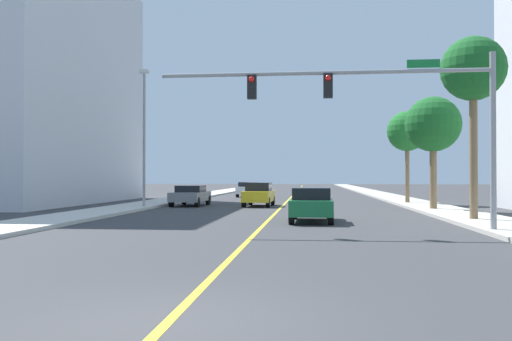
{
  "coord_description": "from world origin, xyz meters",
  "views": [
    {
      "loc": [
        1.85,
        -6.78,
        1.89
      ],
      "look_at": [
        -0.59,
        17.09,
        2.18
      ],
      "focal_mm": 37.74,
      "sensor_mm": 36.0,
      "label": 1
    }
  ],
  "objects_px": {
    "car_yellow": "(259,194)",
    "car_green": "(311,204)",
    "traffic_signal_mast": "(381,101)",
    "palm_near": "(473,71)",
    "car_gray": "(191,195)",
    "palm_far": "(407,132)",
    "palm_mid": "(433,125)",
    "street_lamp": "(144,131)",
    "car_white": "(248,189)"
  },
  "relations": [
    {
      "from": "car_yellow",
      "to": "car_green",
      "type": "bearing_deg",
      "value": -72.39
    },
    {
      "from": "palm_mid",
      "to": "car_gray",
      "type": "distance_m",
      "value": 15.69
    },
    {
      "from": "palm_near",
      "to": "car_gray",
      "type": "height_order",
      "value": "palm_near"
    },
    {
      "from": "car_yellow",
      "to": "car_green",
      "type": "distance_m",
      "value": 12.29
    },
    {
      "from": "palm_near",
      "to": "car_white",
      "type": "distance_m",
      "value": 30.86
    },
    {
      "from": "palm_mid",
      "to": "car_white",
      "type": "height_order",
      "value": "palm_mid"
    },
    {
      "from": "palm_far",
      "to": "car_yellow",
      "type": "bearing_deg",
      "value": -161.58
    },
    {
      "from": "street_lamp",
      "to": "car_green",
      "type": "height_order",
      "value": "street_lamp"
    },
    {
      "from": "palm_mid",
      "to": "car_gray",
      "type": "height_order",
      "value": "palm_mid"
    },
    {
      "from": "car_gray",
      "to": "palm_mid",
      "type": "bearing_deg",
      "value": 166.49
    },
    {
      "from": "car_green",
      "to": "car_yellow",
      "type": "bearing_deg",
      "value": 106.68
    },
    {
      "from": "palm_near",
      "to": "car_yellow",
      "type": "height_order",
      "value": "palm_near"
    },
    {
      "from": "car_yellow",
      "to": "car_gray",
      "type": "bearing_deg",
      "value": -178.78
    },
    {
      "from": "street_lamp",
      "to": "car_white",
      "type": "height_order",
      "value": "street_lamp"
    },
    {
      "from": "palm_near",
      "to": "palm_far",
      "type": "relative_size",
      "value": 1.21
    },
    {
      "from": "palm_far",
      "to": "car_gray",
      "type": "relative_size",
      "value": 1.5
    },
    {
      "from": "car_white",
      "to": "street_lamp",
      "type": "bearing_deg",
      "value": -98.66
    },
    {
      "from": "traffic_signal_mast",
      "to": "street_lamp",
      "type": "bearing_deg",
      "value": 134.66
    },
    {
      "from": "palm_far",
      "to": "car_white",
      "type": "xyz_separation_m",
      "value": [
        -12.54,
        12.92,
        -4.26
      ]
    },
    {
      "from": "car_gray",
      "to": "car_green",
      "type": "distance_m",
      "value": 14.24
    },
    {
      "from": "traffic_signal_mast",
      "to": "palm_far",
      "type": "distance_m",
      "value": 19.71
    },
    {
      "from": "palm_far",
      "to": "car_gray",
      "type": "height_order",
      "value": "palm_far"
    },
    {
      "from": "traffic_signal_mast",
      "to": "car_white",
      "type": "relative_size",
      "value": 2.76
    },
    {
      "from": "palm_far",
      "to": "car_white",
      "type": "distance_m",
      "value": 18.5
    },
    {
      "from": "car_green",
      "to": "palm_mid",
      "type": "bearing_deg",
      "value": 50.06
    },
    {
      "from": "traffic_signal_mast",
      "to": "car_yellow",
      "type": "bearing_deg",
      "value": 109.81
    },
    {
      "from": "palm_mid",
      "to": "car_green",
      "type": "bearing_deg",
      "value": -130.69
    },
    {
      "from": "street_lamp",
      "to": "car_white",
      "type": "xyz_separation_m",
      "value": [
        3.95,
        19.75,
        -3.89
      ]
    },
    {
      "from": "palm_near",
      "to": "car_green",
      "type": "relative_size",
      "value": 1.89
    },
    {
      "from": "traffic_signal_mast",
      "to": "car_green",
      "type": "xyz_separation_m",
      "value": [
        -2.36,
        4.1,
        -3.73
      ]
    },
    {
      "from": "palm_mid",
      "to": "car_white",
      "type": "bearing_deg",
      "value": 122.04
    },
    {
      "from": "traffic_signal_mast",
      "to": "street_lamp",
      "type": "xyz_separation_m",
      "value": [
        -12.26,
        12.41,
        0.16
      ]
    },
    {
      "from": "street_lamp",
      "to": "car_gray",
      "type": "height_order",
      "value": "street_lamp"
    },
    {
      "from": "car_yellow",
      "to": "car_green",
      "type": "height_order",
      "value": "car_yellow"
    },
    {
      "from": "palm_near",
      "to": "palm_far",
      "type": "xyz_separation_m",
      "value": [
        -0.15,
        14.65,
        -1.31
      ]
    },
    {
      "from": "palm_near",
      "to": "car_yellow",
      "type": "distance_m",
      "value": 16.17
    },
    {
      "from": "palm_near",
      "to": "car_white",
      "type": "relative_size",
      "value": 1.84
    },
    {
      "from": "traffic_signal_mast",
      "to": "car_white",
      "type": "xyz_separation_m",
      "value": [
        -8.31,
        32.16,
        -3.74
      ]
    },
    {
      "from": "palm_near",
      "to": "car_yellow",
      "type": "relative_size",
      "value": 1.85
    },
    {
      "from": "car_gray",
      "to": "car_yellow",
      "type": "height_order",
      "value": "car_yellow"
    },
    {
      "from": "palm_near",
      "to": "car_gray",
      "type": "xyz_separation_m",
      "value": [
        -14.63,
        11.37,
        -5.62
      ]
    },
    {
      "from": "street_lamp",
      "to": "palm_near",
      "type": "xyz_separation_m",
      "value": [
        16.64,
        -7.82,
        1.68
      ]
    },
    {
      "from": "car_gray",
      "to": "car_white",
      "type": "xyz_separation_m",
      "value": [
        1.94,
        16.2,
        0.04
      ]
    },
    {
      "from": "palm_near",
      "to": "car_gray",
      "type": "relative_size",
      "value": 1.82
    },
    {
      "from": "street_lamp",
      "to": "palm_near",
      "type": "height_order",
      "value": "street_lamp"
    },
    {
      "from": "palm_mid",
      "to": "car_yellow",
      "type": "relative_size",
      "value": 1.5
    },
    {
      "from": "traffic_signal_mast",
      "to": "car_gray",
      "type": "xyz_separation_m",
      "value": [
        -10.25,
        15.96,
        -3.78
      ]
    },
    {
      "from": "car_gray",
      "to": "car_yellow",
      "type": "distance_m",
      "value": 4.51
    },
    {
      "from": "car_yellow",
      "to": "car_white",
      "type": "distance_m",
      "value": 16.44
    },
    {
      "from": "palm_far",
      "to": "car_yellow",
      "type": "relative_size",
      "value": 1.53
    }
  ]
}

